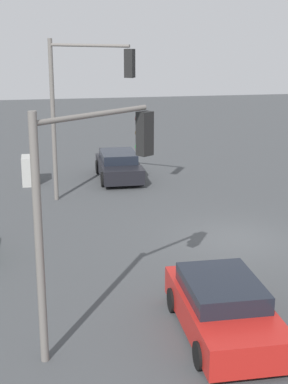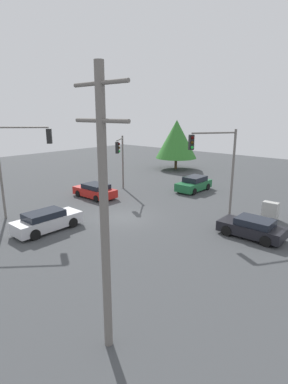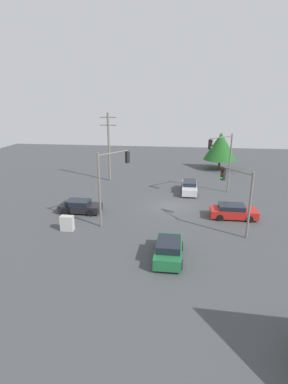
{
  "view_description": "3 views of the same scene",
  "coord_description": "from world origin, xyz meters",
  "px_view_note": "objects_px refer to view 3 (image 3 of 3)",
  "views": [
    {
      "loc": [
        -18.16,
        6.4,
        7.2
      ],
      "look_at": [
        1.35,
        2.97,
        1.46
      ],
      "focal_mm": 55.0,
      "sensor_mm": 36.0,
      "label": 1
    },
    {
      "loc": [
        15.41,
        -15.12,
        7.68
      ],
      "look_at": [
        1.24,
        1.07,
        2.03
      ],
      "focal_mm": 28.0,
      "sensor_mm": 36.0,
      "label": 2
    },
    {
      "loc": [
        -1.13,
        29.64,
        10.94
      ],
      "look_at": [
        2.47,
        2.55,
        2.29
      ],
      "focal_mm": 28.0,
      "sensor_mm": 36.0,
      "label": 3
    }
  ],
  "objects_px": {
    "sedan_red": "(233,211)",
    "sedan_green": "(169,249)",
    "electrical_cabinet": "(67,223)",
    "sedan_silver": "(189,187)",
    "sedan_dark": "(80,206)",
    "traffic_signal_cross": "(238,189)",
    "traffic_signal_aux": "(223,155)",
    "traffic_signal_main": "(111,174)"
  },
  "relations": [
    {
      "from": "sedan_red",
      "to": "sedan_green",
      "type": "relative_size",
      "value": 1.01
    },
    {
      "from": "electrical_cabinet",
      "to": "sedan_silver",
      "type": "bearing_deg",
      "value": -130.7
    },
    {
      "from": "sedan_dark",
      "to": "sedan_green",
      "type": "relative_size",
      "value": 0.95
    },
    {
      "from": "sedan_red",
      "to": "sedan_green",
      "type": "height_order",
      "value": "sedan_green"
    },
    {
      "from": "sedan_dark",
      "to": "sedan_green",
      "type": "distance_m",
      "value": 12.07
    },
    {
      "from": "sedan_green",
      "to": "electrical_cabinet",
      "type": "bearing_deg",
      "value": 157.96
    },
    {
      "from": "sedan_red",
      "to": "traffic_signal_cross",
      "type": "distance_m",
      "value": 4.44
    },
    {
      "from": "sedan_dark",
      "to": "sedan_red",
      "type": "bearing_deg",
      "value": 92.05
    },
    {
      "from": "sedan_green",
      "to": "traffic_signal_aux",
      "type": "bearing_deg",
      "value": 71.5
    },
    {
      "from": "sedan_green",
      "to": "electrical_cabinet",
      "type": "relative_size",
      "value": 3.23
    },
    {
      "from": "traffic_signal_cross",
      "to": "sedan_red",
      "type": "bearing_deg",
      "value": -42.94
    },
    {
      "from": "traffic_signal_main",
      "to": "electrical_cabinet",
      "type": "height_order",
      "value": "traffic_signal_main"
    },
    {
      "from": "sedan_green",
      "to": "traffic_signal_cross",
      "type": "height_order",
      "value": "traffic_signal_cross"
    },
    {
      "from": "sedan_red",
      "to": "traffic_signal_cross",
      "type": "bearing_deg",
      "value": -6.6
    },
    {
      "from": "sedan_dark",
      "to": "sedan_silver",
      "type": "xyz_separation_m",
      "value": [
        -10.84,
        -8.03,
        0.06
      ]
    },
    {
      "from": "traffic_signal_main",
      "to": "traffic_signal_aux",
      "type": "xyz_separation_m",
      "value": [
        -10.69,
        -9.67,
        0.26
      ]
    },
    {
      "from": "sedan_red",
      "to": "sedan_green",
      "type": "xyz_separation_m",
      "value": [
        5.65,
        8.34,
        0.06
      ]
    },
    {
      "from": "traffic_signal_cross",
      "to": "traffic_signal_aux",
      "type": "distance_m",
      "value": 10.39
    },
    {
      "from": "sedan_dark",
      "to": "sedan_silver",
      "type": "relative_size",
      "value": 0.88
    },
    {
      "from": "sedan_silver",
      "to": "electrical_cabinet",
      "type": "height_order",
      "value": "sedan_silver"
    },
    {
      "from": "sedan_red",
      "to": "traffic_signal_aux",
      "type": "distance_m",
      "value": 8.33
    },
    {
      "from": "electrical_cabinet",
      "to": "sedan_dark",
      "type": "bearing_deg",
      "value": -85.81
    },
    {
      "from": "sedan_dark",
      "to": "traffic_signal_aux",
      "type": "xyz_separation_m",
      "value": [
        -14.41,
        -7.76,
        4.13
      ]
    },
    {
      "from": "sedan_red",
      "to": "traffic_signal_main",
      "type": "bearing_deg",
      "value": -77.67
    },
    {
      "from": "sedan_red",
      "to": "traffic_signal_cross",
      "type": "relative_size",
      "value": 0.78
    },
    {
      "from": "sedan_silver",
      "to": "traffic_signal_aux",
      "type": "relative_size",
      "value": 0.66
    },
    {
      "from": "sedan_green",
      "to": "sedan_dark",
      "type": "bearing_deg",
      "value": 139.67
    },
    {
      "from": "sedan_dark",
      "to": "electrical_cabinet",
      "type": "bearing_deg",
      "value": 4.19
    },
    {
      "from": "sedan_dark",
      "to": "electrical_cabinet",
      "type": "distance_m",
      "value": 4.22
    },
    {
      "from": "sedan_red",
      "to": "sedan_silver",
      "type": "height_order",
      "value": "sedan_silver"
    },
    {
      "from": "sedan_red",
      "to": "traffic_signal_main",
      "type": "distance_m",
      "value": 12.02
    },
    {
      "from": "sedan_dark",
      "to": "traffic_signal_cross",
      "type": "distance_m",
      "value": 15.05
    },
    {
      "from": "traffic_signal_main",
      "to": "traffic_signal_cross",
      "type": "relative_size",
      "value": 1.19
    },
    {
      "from": "traffic_signal_aux",
      "to": "electrical_cabinet",
      "type": "relative_size",
      "value": 5.32
    },
    {
      "from": "traffic_signal_cross",
      "to": "traffic_signal_aux",
      "type": "xyz_separation_m",
      "value": [
        0.07,
        -10.35,
        0.97
      ]
    },
    {
      "from": "sedan_dark",
      "to": "traffic_signal_main",
      "type": "xyz_separation_m",
      "value": [
        -3.72,
        1.9,
        3.86
      ]
    },
    {
      "from": "traffic_signal_aux",
      "to": "sedan_silver",
      "type": "bearing_deg",
      "value": -49.41
    },
    {
      "from": "sedan_silver",
      "to": "traffic_signal_aux",
      "type": "bearing_deg",
      "value": 175.77
    },
    {
      "from": "traffic_signal_cross",
      "to": "sedan_green",
      "type": "bearing_deg",
      "value": 98.34
    },
    {
      "from": "sedan_green",
      "to": "traffic_signal_aux",
      "type": "relative_size",
      "value": 0.61
    },
    {
      "from": "sedan_dark",
      "to": "traffic_signal_main",
      "type": "height_order",
      "value": "traffic_signal_main"
    },
    {
      "from": "sedan_red",
      "to": "traffic_signal_aux",
      "type": "bearing_deg",
      "value": -176.56
    }
  ]
}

